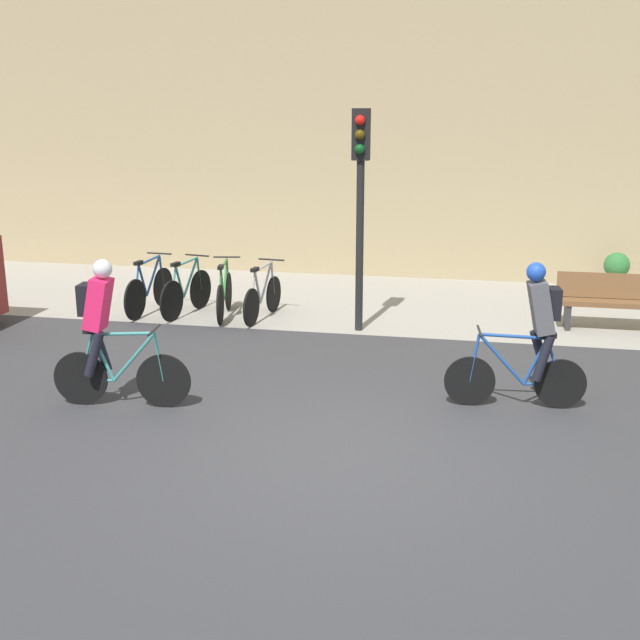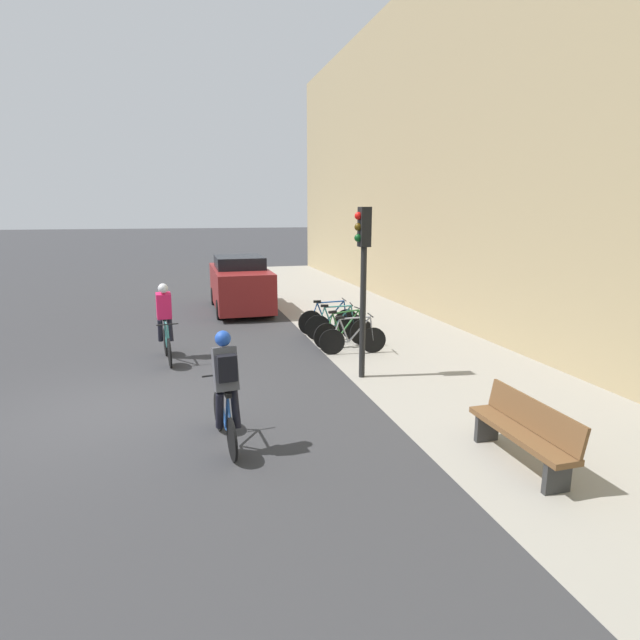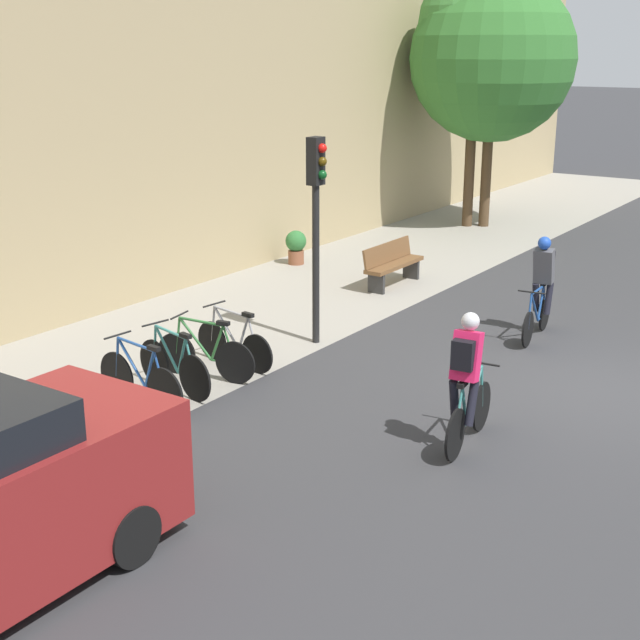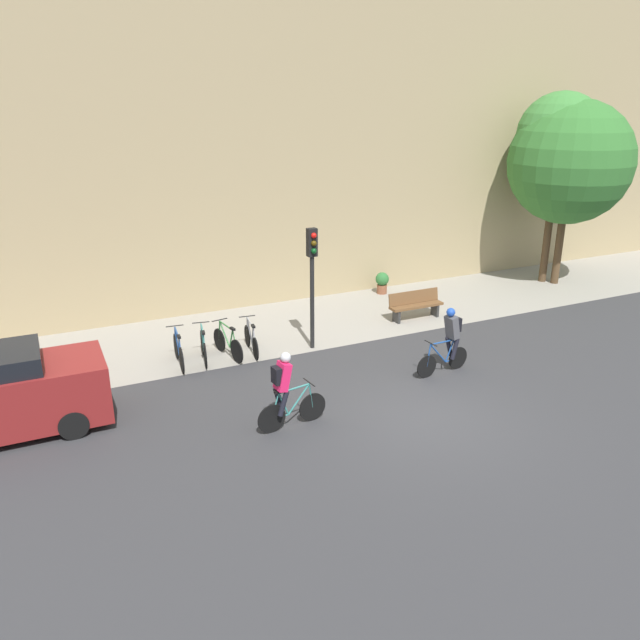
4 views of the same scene
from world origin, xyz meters
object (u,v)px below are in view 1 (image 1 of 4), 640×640
object	(u,v)px
parked_bike_0	(149,290)
potted_plant	(616,271)
cyclist_pink	(105,329)
bench	(616,301)
parked_bike_3	(263,296)
traffic_light_pole	(360,179)
parked_bike_2	(224,294)
parked_bike_1	(186,292)
cyclist_grey	(534,330)

from	to	relation	value
parked_bike_0	potted_plant	world-z (taller)	parked_bike_0
cyclist_pink	bench	world-z (taller)	cyclist_pink
cyclist_pink	parked_bike_0	world-z (taller)	cyclist_pink
parked_bike_0	bench	world-z (taller)	parked_bike_0
parked_bike_0	parked_bike_3	world-z (taller)	parked_bike_0
traffic_light_pole	potted_plant	distance (m)	6.00
parked_bike_0	parked_bike_2	bearing A→B (deg)	-0.02
parked_bike_1	parked_bike_0	bearing A→B (deg)	-179.94
cyclist_pink	parked_bike_2	bearing A→B (deg)	89.42
traffic_light_pole	parked_bike_1	bearing A→B (deg)	172.55
cyclist_grey	parked_bike_3	world-z (taller)	cyclist_grey
traffic_light_pole	parked_bike_2	bearing A→B (deg)	170.48
parked_bike_2	parked_bike_3	world-z (taller)	parked_bike_2
cyclist_grey	parked_bike_3	distance (m)	5.38
parked_bike_0	potted_plant	distance (m)	8.70
parked_bike_2	potted_plant	xyz separation A→B (m)	(6.74, 3.21, 0.04)
traffic_light_pole	parked_bike_3	bearing A→B (deg)	166.82
parked_bike_0	traffic_light_pole	bearing A→B (deg)	-6.10
traffic_light_pole	bench	size ratio (longest dim) A/B	1.89
parked_bike_0	cyclist_grey	bearing A→B (deg)	-28.31
cyclist_grey	parked_bike_1	xyz separation A→B (m)	(-5.52, 3.34, -0.54)
cyclist_pink	bench	distance (m)	7.94
parked_bike_1	traffic_light_pole	distance (m)	3.63
parked_bike_3	traffic_light_pole	world-z (taller)	traffic_light_pole
parked_bike_1	parked_bike_2	xyz separation A→B (m)	(0.67, -0.00, -0.01)
cyclist_pink	bench	bearing A→B (deg)	36.43
parked_bike_1	parked_bike_3	distance (m)	1.34
bench	potted_plant	distance (m)	2.80
cyclist_pink	parked_bike_3	bearing A→B (deg)	80.52
cyclist_pink	parked_bike_3	world-z (taller)	cyclist_pink
cyclist_grey	bench	bearing A→B (deg)	68.56
cyclist_grey	parked_bike_2	distance (m)	5.91
cyclist_grey	bench	world-z (taller)	cyclist_grey
cyclist_grey	parked_bike_3	xyz separation A→B (m)	(-4.18, 3.34, -0.56)
parked_bike_1	parked_bike_2	bearing A→B (deg)	-0.09
cyclist_pink	potted_plant	bearing A→B (deg)	47.77
cyclist_pink	parked_bike_2	world-z (taller)	cyclist_pink
cyclist_grey	parked_bike_3	bearing A→B (deg)	141.41
cyclist_grey	potted_plant	xyz separation A→B (m)	(1.89, 6.54, -0.51)
parked_bike_1	traffic_light_pole	bearing A→B (deg)	-7.45
cyclist_pink	parked_bike_2	distance (m)	4.30
cyclist_pink	traffic_light_pole	world-z (taller)	traffic_light_pole
parked_bike_2	potted_plant	distance (m)	7.46
cyclist_pink	traffic_light_pole	bearing A→B (deg)	58.27
potted_plant	traffic_light_pole	bearing A→B (deg)	-140.62
cyclist_pink	traffic_light_pole	distance (m)	4.77
parked_bike_1	bench	distance (m)	7.02
cyclist_pink	potted_plant	size ratio (longest dim) A/B	2.26
cyclist_pink	potted_plant	xyz separation A→B (m)	(6.78, 7.47, -0.51)
traffic_light_pole	bench	distance (m)	4.49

